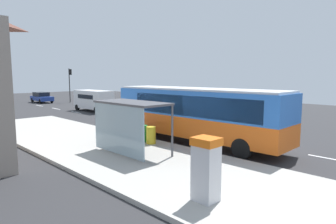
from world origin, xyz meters
The scene contains 21 objects.
ground_plane centered at (0.00, 14.00, -0.02)m, with size 56.00×92.00×0.04m, color #2D2D30.
sidewalk_platform centered at (-6.40, 2.00, 0.09)m, with size 6.20×30.00×0.18m, color #ADAAA3.
lane_stripe_seg_0 centered at (0.25, -6.00, 0.01)m, with size 0.16×2.20×0.01m, color silver.
lane_stripe_seg_1 centered at (0.25, -1.00, 0.01)m, with size 0.16×2.20×0.01m, color silver.
lane_stripe_seg_2 centered at (0.25, 4.00, 0.01)m, with size 0.16×2.20×0.01m, color silver.
lane_stripe_seg_3 centered at (0.25, 9.00, 0.01)m, with size 0.16×2.20×0.01m, color silver.
lane_stripe_seg_4 centered at (0.25, 14.00, 0.01)m, with size 0.16×2.20×0.01m, color silver.
lane_stripe_seg_5 centered at (0.25, 19.00, 0.01)m, with size 0.16×2.20×0.01m, color silver.
lane_stripe_seg_6 centered at (0.25, 24.00, 0.01)m, with size 0.16×2.20×0.01m, color silver.
lane_stripe_seg_7 centered at (0.25, 29.00, 0.01)m, with size 0.16×2.20×0.01m, color silver.
bus centered at (-1.71, 0.80, 1.84)m, with size 2.70×11.05×3.21m.
white_van centered at (2.20, 18.72, 1.34)m, with size 2.06×5.22×2.30m.
sedan_near centered at (2.30, 33.33, 0.79)m, with size 1.87×4.42×1.52m.
ticket_machine centered at (-8.00, -4.89, 1.17)m, with size 0.66×0.76×1.94m.
recycling_bin_yellow centered at (-4.20, 1.89, 0.66)m, with size 0.52×0.52×0.95m, color yellow.
recycling_bin_green centered at (-4.20, 2.59, 0.66)m, with size 0.52×0.52×0.95m, color green.
recycling_bin_red centered at (-4.20, 3.29, 0.66)m, with size 0.52×0.52×0.95m, color red.
recycling_bin_blue centered at (-4.20, 3.99, 0.66)m, with size 0.52×0.52×0.95m, color blue.
traffic_light_near_side centered at (5.50, 30.71, 3.29)m, with size 0.49×0.28×4.94m.
traffic_light_far_side centered at (-3.10, 31.51, 3.12)m, with size 0.49×0.28×4.66m.
bus_shelter centered at (-6.41, 1.11, 2.10)m, with size 1.80×4.00×2.50m.
Camera 1 is at (-14.79, -10.12, 3.93)m, focal length 31.47 mm.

